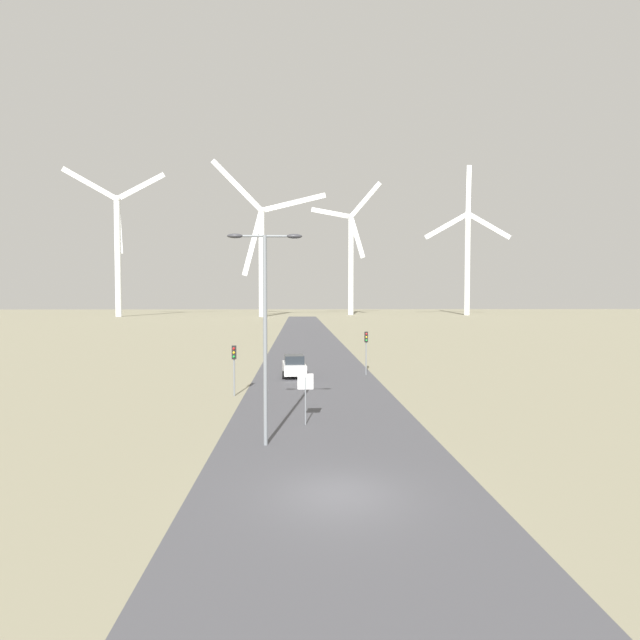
# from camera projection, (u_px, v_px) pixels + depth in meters

# --- Properties ---
(ground_plane) EXTENTS (600.00, 600.00, 0.00)m
(ground_plane) POSITION_uv_depth(u_px,v_px,m) (339.00, 494.00, 16.52)
(ground_plane) COLOR gray
(road_surface) EXTENTS (10.00, 240.00, 0.01)m
(road_surface) POSITION_uv_depth(u_px,v_px,m) (309.00, 349.00, 64.43)
(road_surface) COLOR #47474C
(road_surface) RESTS_ON ground
(streetlamp) EXTENTS (3.27, 0.32, 9.30)m
(streetlamp) POSITION_uv_depth(u_px,v_px,m) (265.00, 312.00, 21.82)
(streetlamp) COLOR slate
(streetlamp) RESTS_ON ground
(stop_sign_near) EXTENTS (0.81, 0.07, 2.65)m
(stop_sign_near) POSITION_uv_depth(u_px,v_px,m) (305.00, 389.00, 25.53)
(stop_sign_near) COLOR slate
(stop_sign_near) RESTS_ON ground
(traffic_light_post_near_left) EXTENTS (0.28, 0.34, 3.37)m
(traffic_light_post_near_left) POSITION_uv_depth(u_px,v_px,m) (234.00, 359.00, 33.14)
(traffic_light_post_near_left) COLOR slate
(traffic_light_post_near_left) RESTS_ON ground
(traffic_light_post_near_right) EXTENTS (0.28, 0.34, 3.69)m
(traffic_light_post_near_right) POSITION_uv_depth(u_px,v_px,m) (366.00, 343.00, 42.38)
(traffic_light_post_near_right) COLOR slate
(traffic_light_post_near_right) RESTS_ON ground
(car_approaching) EXTENTS (2.08, 4.22, 1.83)m
(car_approaching) POSITION_uv_depth(u_px,v_px,m) (294.00, 366.00, 41.44)
(car_approaching) COLOR white
(car_approaching) RESTS_ON ground
(wind_turbine_far_left) EXTENTS (32.71, 13.70, 54.33)m
(wind_turbine_far_left) POSITION_uv_depth(u_px,v_px,m) (118.00, 243.00, 182.56)
(wind_turbine_far_left) COLOR silver
(wind_turbine_far_left) RESTS_ON ground
(wind_turbine_left) EXTENTS (41.52, 5.24, 56.52)m
(wind_turbine_left) POSITION_uv_depth(u_px,v_px,m) (262.00, 248.00, 181.80)
(wind_turbine_left) COLOR silver
(wind_turbine_left) RESTS_ON ground
(wind_turbine_center) EXTENTS (27.94, 11.46, 53.35)m
(wind_turbine_center) POSITION_uv_depth(u_px,v_px,m) (351.00, 254.00, 203.32)
(wind_turbine_center) COLOR silver
(wind_turbine_center) RESTS_ON ground
(wind_turbine_right) EXTENTS (33.82, 5.06, 59.81)m
(wind_turbine_right) POSITION_uv_depth(u_px,v_px,m) (467.00, 252.00, 200.10)
(wind_turbine_right) COLOR silver
(wind_turbine_right) RESTS_ON ground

